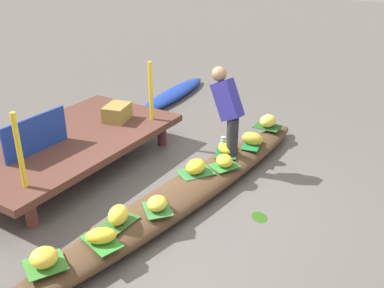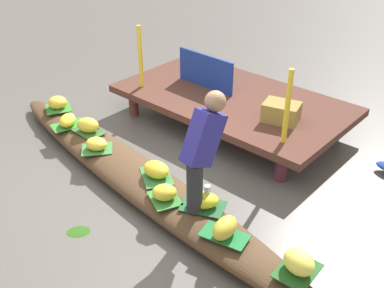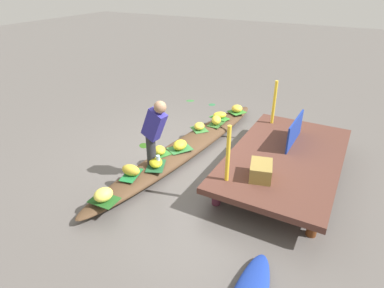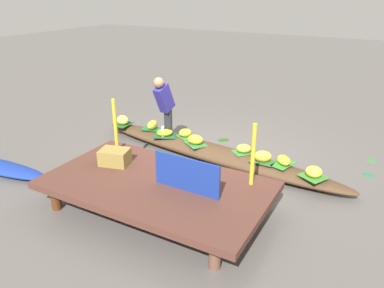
# 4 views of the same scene
# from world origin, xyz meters

# --- Properties ---
(canal_water) EXTENTS (40.00, 40.00, 0.00)m
(canal_water) POSITION_xyz_m (0.00, 0.00, 0.00)
(canal_water) COLOR #595450
(canal_water) RESTS_ON ground
(dock_platform) EXTENTS (3.20, 1.80, 0.44)m
(dock_platform) POSITION_xyz_m (-0.07, 1.93, 0.38)
(dock_platform) COLOR #522F26
(dock_platform) RESTS_ON ground
(vendor_boat) EXTENTS (5.38, 1.25, 0.25)m
(vendor_boat) POSITION_xyz_m (0.00, 0.00, 0.12)
(vendor_boat) COLOR #4D3522
(vendor_boat) RESTS_ON ground
(leaf_mat_0) EXTENTS (0.45, 0.46, 0.01)m
(leaf_mat_0) POSITION_xyz_m (-0.63, -0.04, 0.25)
(leaf_mat_0) COLOR #397836
(leaf_mat_0) RESTS_ON vendor_boat
(banana_bunch_0) EXTENTS (0.32, 0.30, 0.15)m
(banana_bunch_0) POSITION_xyz_m (-0.63, -0.04, 0.32)
(banana_bunch_0) COLOR yellow
(banana_bunch_0) RESTS_ON vendor_boat
(leaf_mat_1) EXTENTS (0.48, 0.47, 0.01)m
(leaf_mat_1) POSITION_xyz_m (-1.93, 0.30, 0.25)
(leaf_mat_1) COLOR #39812D
(leaf_mat_1) RESTS_ON vendor_boat
(banana_bunch_1) EXTENTS (0.31, 0.31, 0.17)m
(banana_bunch_1) POSITION_xyz_m (-1.93, 0.30, 0.34)
(banana_bunch_1) COLOR yellow
(banana_bunch_1) RESTS_ON vendor_boat
(leaf_mat_2) EXTENTS (0.53, 0.49, 0.01)m
(leaf_mat_2) POSITION_xyz_m (0.32, 0.04, 0.25)
(leaf_mat_2) COLOR #32753A
(leaf_mat_2) RESTS_ON vendor_boat
(banana_bunch_2) EXTENTS (0.32, 0.25, 0.17)m
(banana_bunch_2) POSITION_xyz_m (0.32, 0.04, 0.34)
(banana_bunch_2) COLOR yellow
(banana_bunch_2) RESTS_ON vendor_boat
(leaf_mat_3) EXTENTS (0.52, 0.44, 0.01)m
(leaf_mat_3) POSITION_xyz_m (1.05, -0.02, 0.25)
(leaf_mat_3) COLOR #20542F
(leaf_mat_3) RESTS_ON vendor_boat
(banana_bunch_3) EXTENTS (0.38, 0.38, 0.15)m
(banana_bunch_3) POSITION_xyz_m (1.05, -0.02, 0.32)
(banana_bunch_3) COLOR yellow
(banana_bunch_3) RESTS_ON vendor_boat
(leaf_mat_4) EXTENTS (0.32, 0.42, 0.01)m
(leaf_mat_4) POSITION_xyz_m (2.21, -0.15, 0.25)
(leaf_mat_4) COLOR #21551F
(leaf_mat_4) RESTS_ON vendor_boat
(banana_bunch_4) EXTENTS (0.35, 0.31, 0.20)m
(banana_bunch_4) POSITION_xyz_m (2.21, -0.15, 0.35)
(banana_bunch_4) COLOR #EFE257
(banana_bunch_4) RESTS_ON vendor_boat
(leaf_mat_5) EXTENTS (0.44, 0.40, 0.01)m
(leaf_mat_5) POSITION_xyz_m (0.67, -0.19, 0.25)
(leaf_mat_5) COLOR #32782F
(leaf_mat_5) RESTS_ON vendor_boat
(banana_bunch_5) EXTENTS (0.33, 0.33, 0.16)m
(banana_bunch_5) POSITION_xyz_m (0.67, -0.19, 0.33)
(banana_bunch_5) COLOR gold
(banana_bunch_5) RESTS_ON vendor_boat
(leaf_mat_6) EXTENTS (0.37, 0.49, 0.01)m
(leaf_mat_6) POSITION_xyz_m (-1.40, 0.09, 0.25)
(leaf_mat_6) COLOR #33832D
(leaf_mat_6) RESTS_ON vendor_boat
(banana_bunch_6) EXTENTS (0.35, 0.36, 0.15)m
(banana_bunch_6) POSITION_xyz_m (-1.40, 0.09, 0.32)
(banana_bunch_6) COLOR yellow
(banana_bunch_6) RESTS_ON vendor_boat
(leaf_mat_7) EXTENTS (0.42, 0.28, 0.01)m
(leaf_mat_7) POSITION_xyz_m (-1.05, 0.16, 0.25)
(leaf_mat_7) COLOR #316028
(leaf_mat_7) RESTS_ON vendor_boat
(banana_bunch_7) EXTENTS (0.35, 0.31, 0.19)m
(banana_bunch_7) POSITION_xyz_m (-1.05, 0.16, 0.35)
(banana_bunch_7) COLOR yellow
(banana_bunch_7) RESTS_ON vendor_boat
(leaf_mat_8) EXTENTS (0.49, 0.33, 0.01)m
(leaf_mat_8) POSITION_xyz_m (1.48, -0.22, 0.25)
(leaf_mat_8) COLOR #1C7134
(leaf_mat_8) RESTS_ON vendor_boat
(banana_bunch_8) EXTENTS (0.22, 0.34, 0.19)m
(banana_bunch_8) POSITION_xyz_m (1.48, -0.22, 0.34)
(banana_bunch_8) COLOR gold
(banana_bunch_8) RESTS_ON vendor_boat
(vendor_person) EXTENTS (0.23, 0.48, 1.22)m
(vendor_person) POSITION_xyz_m (1.03, -0.02, 0.94)
(vendor_person) COLOR #28282D
(vendor_person) RESTS_ON vendor_boat
(water_bottle) EXTENTS (0.07, 0.07, 0.23)m
(water_bottle) POSITION_xyz_m (1.05, 0.04, 0.36)
(water_bottle) COLOR #B1D2EA
(water_bottle) RESTS_ON vendor_boat
(market_banner) EXTENTS (0.99, 0.05, 0.49)m
(market_banner) POSITION_xyz_m (-0.57, 1.93, 0.68)
(market_banner) COLOR navy
(market_banner) RESTS_ON dock_platform
(railing_post_west) EXTENTS (0.06, 0.06, 0.90)m
(railing_post_west) POSITION_xyz_m (-1.27, 1.33, 0.89)
(railing_post_west) COLOR yellow
(railing_post_west) RESTS_ON dock_platform
(railing_post_east) EXTENTS (0.06, 0.06, 0.90)m
(railing_post_east) POSITION_xyz_m (1.13, 1.33, 0.89)
(railing_post_east) COLOR yellow
(railing_post_east) RESTS_ON dock_platform
(produce_crate) EXTENTS (0.51, 0.42, 0.24)m
(produce_crate) POSITION_xyz_m (0.82, 1.75, 0.56)
(produce_crate) COLOR olive
(produce_crate) RESTS_ON dock_platform
(drifting_plant_0) EXTENTS (0.25, 0.24, 0.01)m
(drifting_plant_0) POSITION_xyz_m (-2.68, -0.70, 0.00)
(drifting_plant_0) COLOR #2A6B3E
(drifting_plant_0) RESTS_ON ground
(drifting_plant_1) EXTENTS (0.30, 0.30, 0.01)m
(drifting_plant_1) POSITION_xyz_m (0.17, -0.94, 0.00)
(drifting_plant_1) COLOR #275214
(drifting_plant_1) RESTS_ON ground
(drifting_plant_2) EXTENTS (0.26, 0.28, 0.01)m
(drifting_plant_2) POSITION_xyz_m (-2.66, -1.37, 0.00)
(drifting_plant_2) COLOR #347736
(drifting_plant_2) RESTS_ON ground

